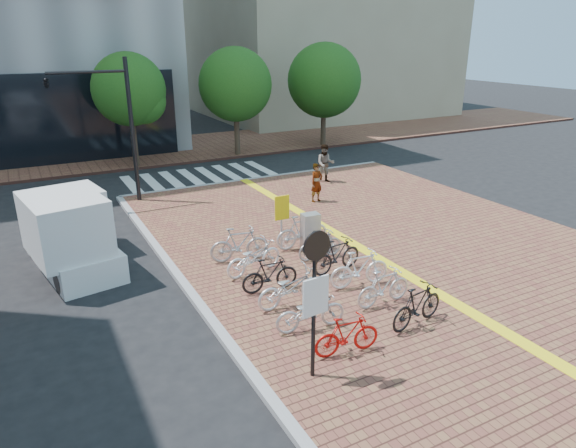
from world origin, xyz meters
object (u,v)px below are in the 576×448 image
bike_8 (359,269)px  pedestrian_a (317,183)px  bike_9 (337,255)px  bike_4 (254,257)px  bike_1 (310,312)px  bike_7 (384,287)px  yellow_sign (282,212)px  bike_11 (302,231)px  pedestrian_b (325,163)px  utility_box (310,232)px  notice_sign (315,288)px  bike_6 (417,306)px  bike_3 (270,274)px  bike_10 (320,245)px  bike_0 (347,335)px  box_truck (70,232)px  bike_2 (291,287)px  traffic_light_pole (94,106)px  bike_5 (239,244)px

bike_8 → pedestrian_a: pedestrian_a is taller
bike_9 → bike_4: bearing=56.6°
bike_1 → bike_8: (2.36, 1.30, 0.08)m
bike_7 → yellow_sign: 4.68m
bike_11 → pedestrian_b: size_ratio=1.04×
utility_box → notice_sign: notice_sign is taller
bike_6 → yellow_sign: (-0.71, 5.77, 0.76)m
bike_11 → pedestrian_a: (3.04, 4.13, 0.26)m
bike_3 → bike_6: (2.36, -3.32, 0.04)m
yellow_sign → bike_1: bearing=-109.6°
utility_box → yellow_sign: bearing=151.3°
bike_6 → notice_sign: size_ratio=0.54×
bike_10 → bike_4: bearing=88.1°
bike_0 → yellow_sign: bearing=-6.4°
pedestrian_b → box_truck: 12.71m
bike_2 → traffic_light_pole: bearing=11.6°
bike_2 → bike_9: size_ratio=1.12×
bike_5 → bike_9: 3.09m
bike_8 → bike_11: (-0.01, 3.25, 0.02)m
traffic_light_pole → bike_11: bearing=-57.9°
pedestrian_b → bike_4: bearing=-106.9°
bike_3 → bike_4: 1.25m
bike_2 → pedestrian_a: pedestrian_a is taller
bike_4 → bike_7: bearing=-158.5°
bike_2 → bike_5: bearing=-1.0°
utility_box → bike_9: bearing=-94.6°
bike_8 → bike_11: bearing=7.0°
bike_6 → box_truck: box_truck is taller
utility_box → bike_1: bearing=-120.4°
bike_0 → bike_2: size_ratio=0.80×
bike_3 → bike_7: size_ratio=0.98×
bike_8 → traffic_light_pole: (-4.98, 11.18, 3.53)m
bike_4 → yellow_sign: (1.57, 1.21, 0.79)m
bike_4 → traffic_light_pole: 10.04m
bike_5 → pedestrian_a: size_ratio=1.13×
bike_3 → bike_8: bearing=-108.6°
bike_7 → utility_box: 4.13m
bike_1 → yellow_sign: bearing=-12.2°
bike_1 → utility_box: bearing=-23.0°
bike_6 → bike_9: 3.48m
bike_10 → bike_8: bearing=178.1°
bike_0 → bike_8: bearing=-32.7°
bike_2 → utility_box: (2.34, 2.99, 0.11)m
bike_5 → notice_sign: (-0.95, -6.14, 1.50)m
notice_sign → box_truck: 9.23m
bike_8 → notice_sign: bearing=139.0°
bike_9 → box_truck: box_truck is taller
bike_6 → bike_7: 1.20m
bike_3 → bike_7: bike_7 is taller
bike_0 → bike_5: (-0.12, 5.78, 0.09)m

